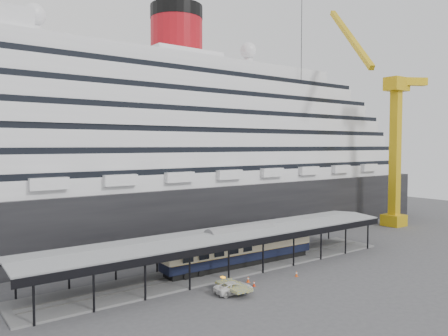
# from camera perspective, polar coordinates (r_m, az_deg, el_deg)

# --- Properties ---
(ground) EXTENTS (200.00, 200.00, 0.00)m
(ground) POSITION_cam_1_polar(r_m,az_deg,el_deg) (57.86, 3.53, -14.20)
(ground) COLOR #3E3E41
(ground) RESTS_ON ground
(cruise_ship) EXTENTS (130.00, 30.00, 43.90)m
(cruise_ship) POSITION_cam_1_polar(r_m,az_deg,el_deg) (82.40, -10.92, 3.81)
(cruise_ship) COLOR black
(cruise_ship) RESTS_ON ground
(platform_canopy) EXTENTS (56.00, 9.18, 5.30)m
(platform_canopy) POSITION_cam_1_polar(r_m,az_deg,el_deg) (61.00, 0.45, -10.98)
(platform_canopy) COLOR slate
(platform_canopy) RESTS_ON ground
(crane_yellow) EXTENTS (23.83, 18.78, 47.60)m
(crane_yellow) POSITION_cam_1_polar(r_m,az_deg,el_deg) (98.16, 20.94, 4.47)
(crane_yellow) COLOR gold
(crane_yellow) RESTS_ON ground
(port_truck) EXTENTS (4.87, 2.54, 1.31)m
(port_truck) POSITION_cam_1_polar(r_m,az_deg,el_deg) (52.29, 1.27, -15.33)
(port_truck) COLOR silver
(port_truck) RESTS_ON ground
(pullman_carriage) EXTENTS (24.14, 3.87, 23.61)m
(pullman_carriage) POSITION_cam_1_polar(r_m,az_deg,el_deg) (62.27, 2.19, -10.24)
(pullman_carriage) COLOR black
(pullman_carriage) RESTS_ON ground
(traffic_cone_left) EXTENTS (0.46, 0.46, 0.78)m
(traffic_cone_left) POSITION_cam_1_polar(r_m,az_deg,el_deg) (56.23, 3.18, -14.30)
(traffic_cone_left) COLOR #F94C0D
(traffic_cone_left) RESTS_ON ground
(traffic_cone_mid) EXTENTS (0.41, 0.41, 0.71)m
(traffic_cone_mid) POSITION_cam_1_polar(r_m,az_deg,el_deg) (54.79, 3.94, -14.81)
(traffic_cone_mid) COLOR red
(traffic_cone_mid) RESTS_ON ground
(traffic_cone_right) EXTENTS (0.44, 0.44, 0.73)m
(traffic_cone_right) POSITION_cam_1_polar(r_m,az_deg,el_deg) (59.22, 9.45, -13.46)
(traffic_cone_right) COLOR #E34D0C
(traffic_cone_right) RESTS_ON ground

